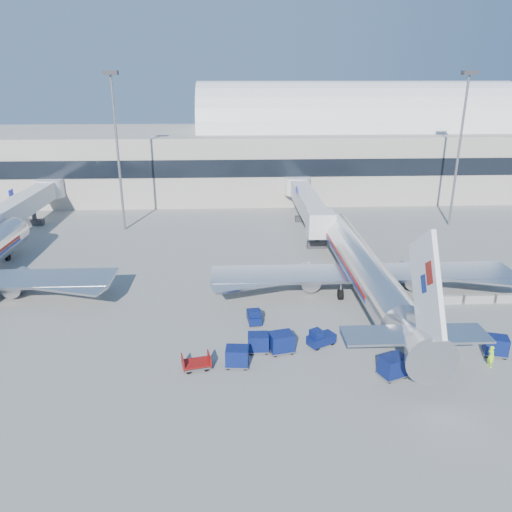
{
  "coord_description": "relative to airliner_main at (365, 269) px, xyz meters",
  "views": [
    {
      "loc": [
        -3.58,
        -43.22,
        21.85
      ],
      "look_at": [
        -1.25,
        6.0,
        4.04
      ],
      "focal_mm": 35.0,
      "sensor_mm": 36.0,
      "label": 1
    }
  ],
  "objects": [
    {
      "name": "cart_train_c",
      "position": [
        -13.45,
        -13.19,
        -2.04
      ],
      "size": [
        2.0,
        1.6,
        1.66
      ],
      "rotation": [
        0.0,
        0.0,
        -0.09
      ],
      "color": "#0A154E",
      "rests_on": "ground"
    },
    {
      "name": "terminal",
      "position": [
        -23.6,
        51.46,
        4.6
      ],
      "size": [
        170.0,
        28.15,
        21.0
      ],
      "color": "#B2AA9E",
      "rests_on": "ground"
    },
    {
      "name": "cart_solo_far",
      "position": [
        7.95,
        -12.49,
        -2.03
      ],
      "size": [
        2.24,
        1.94,
        1.68
      ],
      "rotation": [
        0.0,
        0.0,
        -0.29
      ],
      "color": "#0A154E",
      "rests_on": "ground"
    },
    {
      "name": "tug_right",
      "position": [
        4.27,
        -7.03,
        -2.29
      ],
      "size": [
        2.38,
        1.74,
        1.4
      ],
      "rotation": [
        0.0,
        0.0,
        -0.35
      ],
      "color": "#0A154E",
      "rests_on": "ground"
    },
    {
      "name": "barrier_far",
      "position": [
        14.6,
        -2.51,
        -2.48
      ],
      "size": [
        3.0,
        0.55,
        0.9
      ],
      "primitive_type": "cube",
      "color": "#9E9E96",
      "rests_on": "ground"
    },
    {
      "name": "cart_train_a",
      "position": [
        -9.73,
        -11.2,
        -1.99
      ],
      "size": [
        2.29,
        1.94,
        1.76
      ],
      "rotation": [
        0.0,
        0.0,
        0.23
      ],
      "color": "#0A154E",
      "rests_on": "ground"
    },
    {
      "name": "ground",
      "position": [
        -10.0,
        -4.51,
        -2.93
      ],
      "size": [
        260.0,
        260.0,
        0.0
      ],
      "primitive_type": "plane",
      "color": "gray",
      "rests_on": "ground"
    },
    {
      "name": "barrier_mid",
      "position": [
        11.3,
        -2.51,
        -2.48
      ],
      "size": [
        3.0,
        0.55,
        0.9
      ],
      "primitive_type": "cube",
      "color": "#9E9E96",
      "rests_on": "ground"
    },
    {
      "name": "mast_west",
      "position": [
        -30.0,
        25.49,
        11.87
      ],
      "size": [
        2.0,
        1.2,
        22.6
      ],
      "color": "slate",
      "rests_on": "ground"
    },
    {
      "name": "barrier_near",
      "position": [
        8.0,
        -2.51,
        -2.48
      ],
      "size": [
        3.0,
        0.55,
        0.9
      ],
      "primitive_type": "cube",
      "color": "#9E9E96",
      "rests_on": "ground"
    },
    {
      "name": "cart_open_red",
      "position": [
        -16.66,
        -13.39,
        -2.5
      ],
      "size": [
        2.48,
        1.99,
        0.59
      ],
      "rotation": [
        0.0,
        0.0,
        0.22
      ],
      "color": "slate",
      "rests_on": "ground"
    },
    {
      "name": "ramp_worker",
      "position": [
        6.71,
        -14.15,
        -2.01
      ],
      "size": [
        0.54,
        0.73,
        1.83
      ],
      "primitive_type": "imported",
      "rotation": [
        0.0,
        0.0,
        1.73
      ],
      "color": "#A6F619",
      "rests_on": "ground"
    },
    {
      "name": "tug_left",
      "position": [
        -11.78,
        -5.8,
        -2.24
      ],
      "size": [
        1.38,
        2.42,
        1.51
      ],
      "rotation": [
        0.0,
        0.0,
        1.67
      ],
      "color": "#0A154E",
      "rests_on": "ground"
    },
    {
      "name": "tug_lead",
      "position": [
        -6.28,
        -10.25,
        -2.21
      ],
      "size": [
        2.68,
        2.22,
        1.57
      ],
      "rotation": [
        0.0,
        0.0,
        0.51
      ],
      "color": "#0A154E",
      "rests_on": "ground"
    },
    {
      "name": "airliner_main",
      "position": [
        0.0,
        0.0,
        0.0
      ],
      "size": [
        32.0,
        37.26,
        12.07
      ],
      "color": "silver",
      "rests_on": "ground"
    },
    {
      "name": "cart_solo_near",
      "position": [
        -1.53,
        -15.26,
        -1.98
      ],
      "size": [
        2.44,
        2.18,
        1.77
      ],
      "rotation": [
        0.0,
        0.0,
        0.39
      ],
      "color": "#0A154E",
      "rests_on": "ground"
    },
    {
      "name": "mast_east",
      "position": [
        20.0,
        25.49,
        11.87
      ],
      "size": [
        2.0,
        1.2,
        22.6
      ],
      "color": "slate",
      "rests_on": "ground"
    },
    {
      "name": "cart_train_b",
      "position": [
        -11.65,
        -10.98,
        -2.07
      ],
      "size": [
        1.82,
        1.4,
        1.6
      ],
      "rotation": [
        0.0,
        0.0,
        -0.0
      ],
      "color": "#0A154E",
      "rests_on": "ground"
    },
    {
      "name": "jetbridge_near",
      "position": [
        -2.4,
        26.3,
        1.0
      ],
      "size": [
        4.4,
        27.5,
        6.25
      ],
      "color": "silver",
      "rests_on": "ground"
    },
    {
      "name": "jetbridge_mid",
      "position": [
        -44.4,
        26.3,
        1.0
      ],
      "size": [
        4.4,
        27.5,
        6.25
      ],
      "color": "silver",
      "rests_on": "ground"
    }
  ]
}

